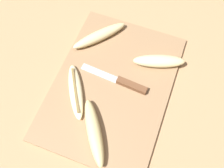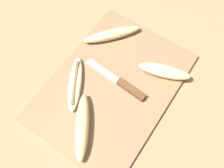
{
  "view_description": "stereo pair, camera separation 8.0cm",
  "coord_description": "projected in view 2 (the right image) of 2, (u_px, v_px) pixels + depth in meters",
  "views": [
    {
      "loc": [
        -0.32,
        -0.12,
        0.74
      ],
      "look_at": [
        0.0,
        0.0,
        0.02
      ],
      "focal_mm": 42.0,
      "sensor_mm": 36.0,
      "label": 1
    },
    {
      "loc": [
        -0.29,
        -0.19,
        0.74
      ],
      "look_at": [
        0.0,
        0.0,
        0.02
      ],
      "focal_mm": 42.0,
      "sensor_mm": 36.0,
      "label": 2
    }
  ],
  "objects": [
    {
      "name": "banana_spotted_left",
      "position": [
        82.0,
        127.0,
        0.73
      ],
      "size": [
        0.19,
        0.14,
        0.04
      ],
      "rotation": [
        0.0,
        0.0,
        2.15
      ],
      "color": "#DBC684",
      "rests_on": "cutting_board"
    },
    {
      "name": "banana_soft_right",
      "position": [
        164.0,
        71.0,
        0.81
      ],
      "size": [
        0.1,
        0.17,
        0.04
      ],
      "rotation": [
        0.0,
        0.0,
        0.34
      ],
      "color": "beige",
      "rests_on": "cutting_board"
    },
    {
      "name": "ground_plane",
      "position": [
        112.0,
        87.0,
        0.82
      ],
      "size": [
        4.0,
        4.0,
        0.0
      ],
      "primitive_type": "plane",
      "color": "tan"
    },
    {
      "name": "banana_cream_curved",
      "position": [
        75.0,
        84.0,
        0.8
      ],
      "size": [
        0.18,
        0.13,
        0.02
      ],
      "rotation": [
        0.0,
        0.0,
        5.25
      ],
      "color": "beige",
      "rests_on": "cutting_board"
    },
    {
      "name": "banana_ripe_center",
      "position": [
        112.0,
        34.0,
        0.87
      ],
      "size": [
        0.17,
        0.15,
        0.03
      ],
      "rotation": [
        0.0,
        0.0,
        0.88
      ],
      "color": "beige",
      "rests_on": "cutting_board"
    },
    {
      "name": "cutting_board",
      "position": [
        112.0,
        86.0,
        0.82
      ],
      "size": [
        0.5,
        0.35,
        0.01
      ],
      "color": "#997551",
      "rests_on": "ground_plane"
    },
    {
      "name": "knife",
      "position": [
        125.0,
        86.0,
        0.8
      ],
      "size": [
        0.04,
        0.22,
        0.02
      ],
      "rotation": [
        0.0,
        0.0,
        -0.07
      ],
      "color": "brown",
      "rests_on": "cutting_board"
    }
  ]
}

